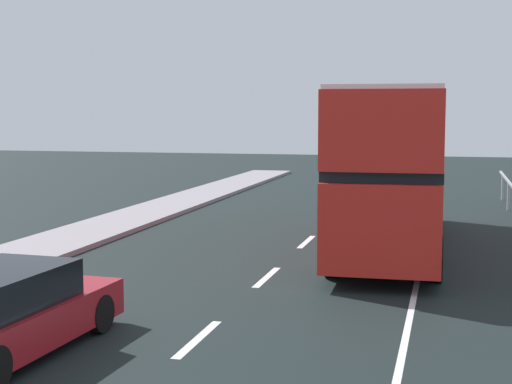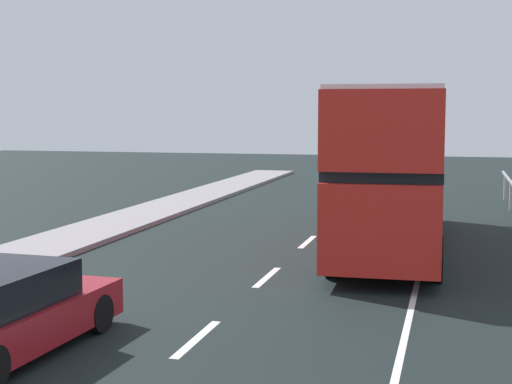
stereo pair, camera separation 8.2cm
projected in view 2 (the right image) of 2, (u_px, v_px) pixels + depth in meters
The scene contains 3 objects.
lane_paint_markings at pixel (343, 308), 14.45m from camera, with size 3.40×46.00×0.01m.
double_decker_bus_red at pixel (395, 164), 20.72m from camera, with size 2.77×11.51×4.21m.
hatchback_car_near at pixel (3, 313), 11.59m from camera, with size 1.94×4.39×1.35m.
Camera 2 is at (3.98, -5.18, 3.67)m, focal length 54.11 mm.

